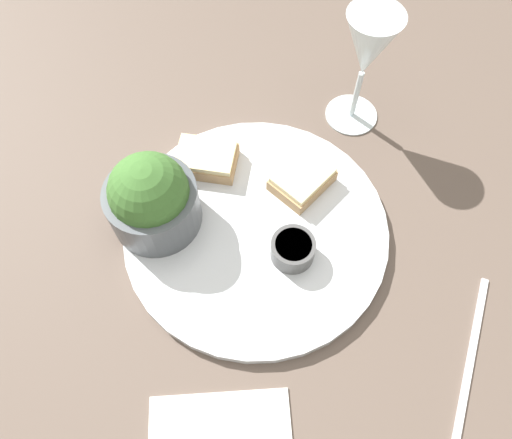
{
  "coord_description": "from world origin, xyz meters",
  "views": [
    {
      "loc": [
        0.09,
        0.27,
        0.56
      ],
      "look_at": [
        0.0,
        0.0,
        0.03
      ],
      "focal_mm": 35.0,
      "sensor_mm": 36.0,
      "label": 1
    }
  ],
  "objects_px": {
    "sauce_ramekin": "(293,249)",
    "cheese_toast_far": "(302,179)",
    "salad_bowl": "(151,199)",
    "cheese_toast_near": "(206,159)",
    "wine_glass": "(368,51)",
    "fork": "(472,355)"
  },
  "relations": [
    {
      "from": "wine_glass",
      "to": "cheese_toast_far",
      "type": "bearing_deg",
      "value": 39.61
    },
    {
      "from": "fork",
      "to": "wine_glass",
      "type": "bearing_deg",
      "value": -91.81
    },
    {
      "from": "salad_bowl",
      "to": "cheese_toast_far",
      "type": "relative_size",
      "value": 1.2
    },
    {
      "from": "salad_bowl",
      "to": "cheese_toast_far",
      "type": "bearing_deg",
      "value": 176.56
    },
    {
      "from": "salad_bowl",
      "to": "sauce_ramekin",
      "type": "bearing_deg",
      "value": 144.55
    },
    {
      "from": "salad_bowl",
      "to": "cheese_toast_near",
      "type": "xyz_separation_m",
      "value": [
        -0.08,
        -0.06,
        -0.04
      ]
    },
    {
      "from": "sauce_ramekin",
      "to": "wine_glass",
      "type": "distance_m",
      "value": 0.26
    },
    {
      "from": "wine_glass",
      "to": "fork",
      "type": "xyz_separation_m",
      "value": [
        0.01,
        0.36,
        -0.12
      ]
    },
    {
      "from": "sauce_ramekin",
      "to": "wine_glass",
      "type": "relative_size",
      "value": 0.3
    },
    {
      "from": "wine_glass",
      "to": "cheese_toast_near",
      "type": "bearing_deg",
      "value": 6.34
    },
    {
      "from": "sauce_ramekin",
      "to": "cheese_toast_near",
      "type": "height_order",
      "value": "sauce_ramekin"
    },
    {
      "from": "sauce_ramekin",
      "to": "cheese_toast_far",
      "type": "height_order",
      "value": "sauce_ramekin"
    },
    {
      "from": "cheese_toast_near",
      "to": "wine_glass",
      "type": "bearing_deg",
      "value": -173.66
    },
    {
      "from": "cheese_toast_near",
      "to": "wine_glass",
      "type": "xyz_separation_m",
      "value": [
        -0.22,
        -0.02,
        0.09
      ]
    },
    {
      "from": "cheese_toast_far",
      "to": "fork",
      "type": "distance_m",
      "value": 0.28
    },
    {
      "from": "sauce_ramekin",
      "to": "wine_glass",
      "type": "bearing_deg",
      "value": -131.23
    },
    {
      "from": "salad_bowl",
      "to": "sauce_ramekin",
      "type": "xyz_separation_m",
      "value": [
        -0.14,
        0.1,
        -0.03
      ]
    },
    {
      "from": "sauce_ramekin",
      "to": "fork",
      "type": "bearing_deg",
      "value": 130.65
    },
    {
      "from": "sauce_ramekin",
      "to": "cheese_toast_far",
      "type": "bearing_deg",
      "value": -117.69
    },
    {
      "from": "cheese_toast_far",
      "to": "fork",
      "type": "xyz_separation_m",
      "value": [
        -0.1,
        0.26,
        -0.02
      ]
    },
    {
      "from": "sauce_ramekin",
      "to": "fork",
      "type": "distance_m",
      "value": 0.23
    },
    {
      "from": "salad_bowl",
      "to": "fork",
      "type": "bearing_deg",
      "value": 136.62
    }
  ]
}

